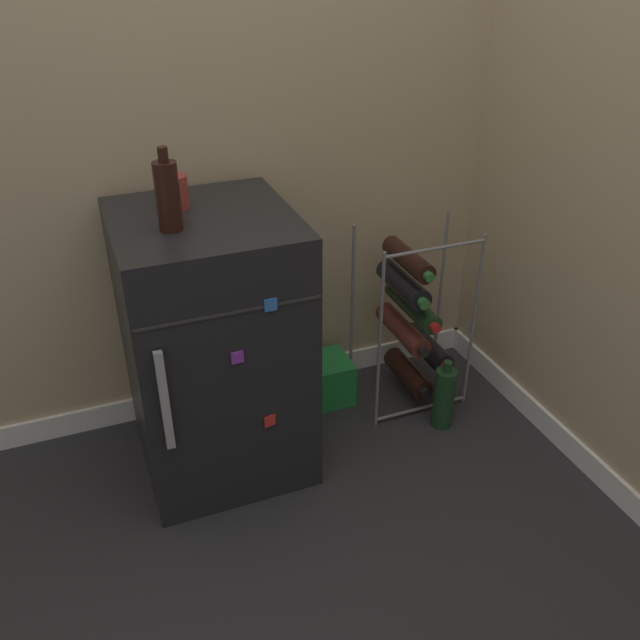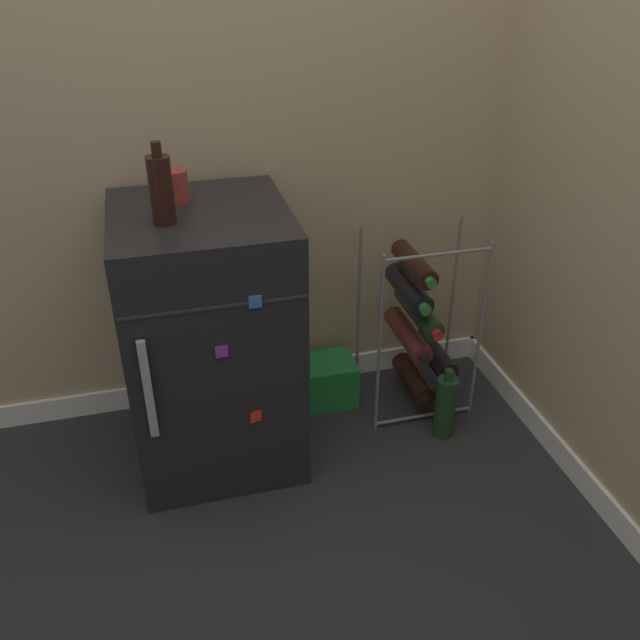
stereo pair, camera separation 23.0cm
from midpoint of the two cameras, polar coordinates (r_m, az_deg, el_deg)
The scene contains 8 objects.
ground_plane at distance 2.28m, azimuth -1.08°, elevation -14.46°, with size 14.00×14.00×0.00m, color #28282B.
wall_back at distance 2.29m, azimuth -7.75°, elevation 20.90°, with size 6.63×0.07×2.50m.
mini_fridge at distance 2.20m, azimuth -11.88°, elevation -2.28°, with size 0.53×0.58×0.88m.
wine_rack at distance 2.50m, azimuth 5.06°, elevation -0.11°, with size 0.39×0.33×0.70m.
soda_box at distance 2.61m, azimuth -2.83°, elevation -5.29°, with size 0.26×0.18×0.17m.
fridge_top_cup at distance 2.07m, azimuth -15.30°, elevation 10.30°, with size 0.08×0.08×0.10m.
fridge_top_bottle at distance 1.90m, azimuth -16.17°, elevation 9.99°, with size 0.07×0.07×0.23m.
loose_bottle_floor at distance 2.49m, azimuth 7.81°, elevation -6.56°, with size 0.08×0.08×0.28m.
Camera 1 is at (-0.66, -1.48, 1.61)m, focal length 38.00 mm.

